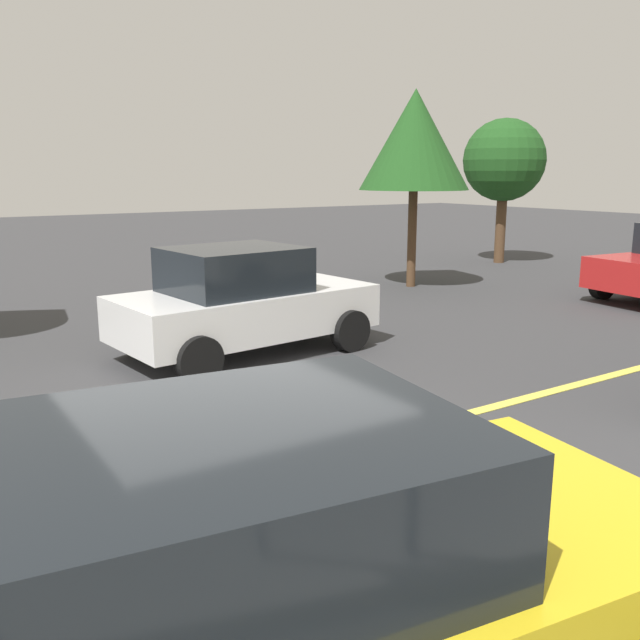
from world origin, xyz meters
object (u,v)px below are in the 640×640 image
Objects in this scene: car_yellow_far_lane at (266,587)px; tree_left_verge at (504,161)px; car_white_behind_van at (243,301)px; tree_right_verge at (415,140)px.

car_yellow_far_lane is 1.07× the size of tree_left_verge.
tree_right_verge is (6.18, 3.34, 2.59)m from car_white_behind_van.
tree_left_verge reaches higher than car_yellow_far_lane.
tree_right_verge reaches higher than car_white_behind_van.
car_white_behind_van is at bearing -151.59° from tree_right_verge.
car_white_behind_van is 7.19m from car_yellow_far_lane.
car_yellow_far_lane is at bearing -133.55° from tree_right_verge.
tree_left_verge is at bearing 24.83° from car_white_behind_van.
car_yellow_far_lane is at bearing -115.94° from car_white_behind_van.
tree_right_verge is (9.32, 9.81, 2.58)m from car_yellow_far_lane.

